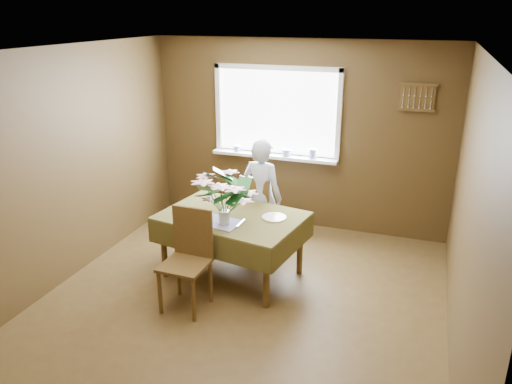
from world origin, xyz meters
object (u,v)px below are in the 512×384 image
(dining_table, at_px, (232,222))
(flower_bouquet, at_px, (224,194))
(chair_near, at_px, (188,255))
(seated_woman, at_px, (262,197))
(chair_far, at_px, (259,209))

(dining_table, distance_m, flower_bouquet, 0.49)
(dining_table, relative_size, chair_near, 1.64)
(chair_near, bearing_deg, seated_woman, 79.18)
(chair_near, bearing_deg, dining_table, 76.40)
(flower_bouquet, bearing_deg, seated_woman, 83.93)
(dining_table, xyz_separation_m, chair_far, (0.05, 0.75, -0.12))
(chair_near, distance_m, flower_bouquet, 0.71)
(flower_bouquet, bearing_deg, chair_near, -115.08)
(dining_table, height_order, seated_woman, seated_woman)
(chair_far, xyz_separation_m, seated_woman, (0.06, -0.07, 0.20))
(dining_table, height_order, flower_bouquet, flower_bouquet)
(dining_table, distance_m, chair_far, 0.76)
(chair_far, height_order, flower_bouquet, flower_bouquet)
(dining_table, bearing_deg, flower_bouquet, -76.19)
(chair_near, relative_size, flower_bouquet, 1.70)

